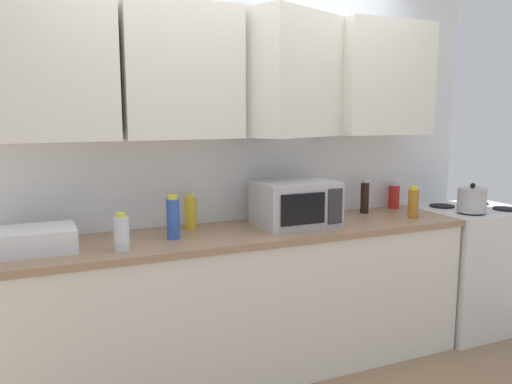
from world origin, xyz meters
The scene contains 12 objects.
wall_back_with_cabinets centered at (0.00, -0.07, 1.58)m, with size 3.71×0.59×2.60m.
counter_run centered at (0.00, -0.30, 0.45)m, with size 2.84×0.63×0.90m.
stove_range centered at (1.80, -0.32, 0.45)m, with size 0.76×0.64×0.91m.
kettle centered at (1.63, -0.46, 1.00)m, with size 0.19×0.19×0.20m.
microwave centered at (0.32, -0.31, 1.04)m, with size 0.48×0.37×0.28m.
dish_rack centered at (-1.16, -0.30, 0.96)m, with size 0.38×0.30×0.12m, color silver.
bottle_amber_vinegar centered at (1.16, -0.41, 1.00)m, with size 0.07×0.07×0.21m.
bottle_soy_dark centered at (0.96, -0.14, 1.01)m, with size 0.06×0.06×0.24m.
bottle_yellow_mustard centered at (-0.30, -0.13, 1.00)m, with size 0.07×0.07×0.22m.
bottle_clear_tall centered at (-0.77, -0.47, 0.99)m, with size 0.08×0.08×0.20m.
bottle_red_sauce centered at (1.27, -0.08, 0.99)m, with size 0.08×0.08×0.20m.
bottle_blue_cleaner centered at (-0.46, -0.32, 1.02)m, with size 0.07×0.07×0.25m.
Camera 1 is at (-1.19, -3.10, 1.60)m, focal length 36.42 mm.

